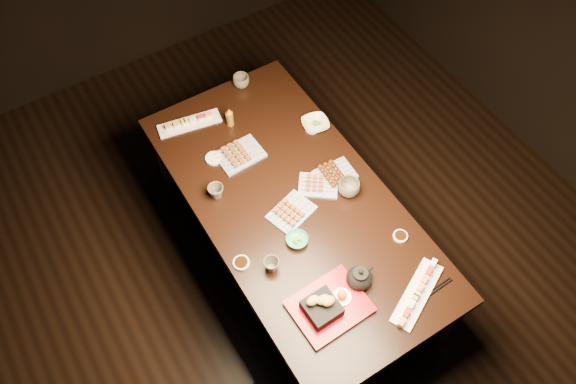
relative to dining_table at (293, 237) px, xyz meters
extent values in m
plane|color=black|center=(-0.07, -0.33, -0.38)|extent=(5.00, 5.00, 0.00)
cube|color=black|center=(0.00, 0.00, 0.00)|extent=(1.01, 1.85, 0.75)
imported|color=teal|center=(-0.11, -0.20, 0.39)|extent=(0.12, 0.12, 0.03)
imported|color=beige|center=(0.36, 0.35, 0.39)|extent=(0.17, 0.17, 0.04)
imported|color=#50483D|center=(-0.28, -0.26, 0.41)|extent=(0.09, 0.09, 0.07)
imported|color=#50483D|center=(0.26, -0.10, 0.42)|extent=(0.11, 0.11, 0.09)
imported|color=#50483D|center=(-0.31, 0.23, 0.41)|extent=(0.09, 0.09, 0.07)
imported|color=#50483D|center=(0.17, 0.83, 0.41)|extent=(0.11, 0.11, 0.07)
cylinder|color=brown|center=(-0.03, 0.61, 0.44)|extent=(0.05, 0.05, 0.12)
cylinder|color=white|center=(-0.39, -0.16, 0.38)|extent=(0.10, 0.10, 0.01)
cylinder|color=white|center=(0.34, 0.34, 0.38)|extent=(0.08, 0.08, 0.01)
cylinder|color=white|center=(0.33, -0.44, 0.38)|extent=(0.07, 0.07, 0.01)
cylinder|color=white|center=(-0.22, 0.44, 0.38)|extent=(0.10, 0.10, 0.02)
camera|label=1|loc=(-0.81, -1.26, 2.75)|focal=35.00mm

